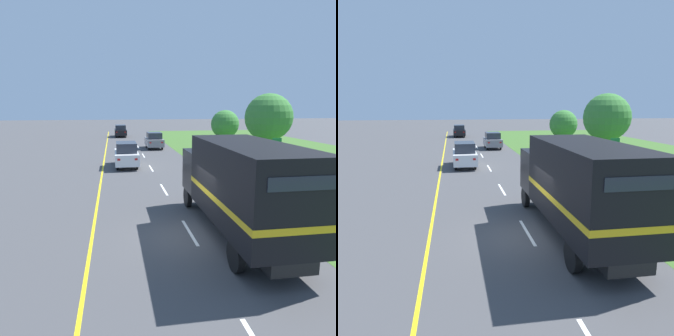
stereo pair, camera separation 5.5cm
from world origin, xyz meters
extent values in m
plane|color=#444447|center=(0.00, 0.00, 0.00)|extent=(200.00, 200.00, 0.00)
cube|color=#3D6628|center=(13.70, 16.82, 0.00)|extent=(20.00, 66.25, 0.01)
cube|color=yellow|center=(-3.70, 16.82, 0.00)|extent=(0.12, 66.25, 0.01)
cube|color=white|center=(0.00, 0.35, 0.00)|extent=(0.12, 2.60, 0.01)
cube|color=white|center=(0.00, 6.95, 0.00)|extent=(0.12, 2.60, 0.01)
cube|color=white|center=(0.00, 13.55, 0.00)|extent=(0.12, 2.60, 0.01)
cube|color=white|center=(0.00, 20.15, 0.00)|extent=(0.12, 2.60, 0.01)
cube|color=white|center=(0.00, 26.75, 0.00)|extent=(0.12, 2.60, 0.01)
cylinder|color=black|center=(0.64, 3.56, 0.50)|extent=(0.22, 1.00, 1.00)
cylinder|color=black|center=(2.74, 3.56, 0.50)|extent=(0.22, 1.00, 1.00)
cylinder|color=black|center=(0.64, -2.81, 0.50)|extent=(0.22, 1.00, 1.00)
cylinder|color=black|center=(2.74, -2.81, 0.50)|extent=(0.22, 1.00, 1.00)
cube|color=black|center=(1.69, 0.00, 0.68)|extent=(1.34, 8.49, 0.36)
cube|color=black|center=(1.69, -1.05, 2.22)|extent=(2.44, 6.39, 2.73)
cube|color=gold|center=(1.69, -1.05, 1.75)|extent=(2.46, 6.41, 0.20)
cube|color=#232833|center=(1.69, -4.26, 2.97)|extent=(1.83, 0.03, 0.36)
cube|color=black|center=(1.69, 3.20, 1.81)|extent=(2.34, 2.10, 1.90)
cube|color=#283342|center=(1.69, 4.26, 2.05)|extent=(2.07, 0.03, 0.85)
cylinder|color=black|center=(-2.59, 15.94, 0.33)|extent=(0.16, 0.66, 0.66)
cylinder|color=black|center=(-1.11, 15.94, 0.33)|extent=(0.16, 0.66, 0.66)
cylinder|color=black|center=(-2.59, 13.27, 0.33)|extent=(0.16, 0.66, 0.66)
cylinder|color=black|center=(-1.11, 13.27, 0.33)|extent=(0.16, 0.66, 0.66)
cube|color=white|center=(-1.85, 14.60, 0.77)|extent=(1.80, 4.30, 0.88)
cube|color=#282D38|center=(-1.85, 14.43, 1.58)|extent=(1.55, 2.37, 0.75)
cube|color=red|center=(-2.48, 12.44, 0.92)|extent=(0.20, 0.03, 0.14)
cube|color=red|center=(-1.22, 12.44, 0.92)|extent=(0.20, 0.03, 0.14)
cylinder|color=black|center=(0.95, 26.54, 0.33)|extent=(0.16, 0.66, 0.66)
cylinder|color=black|center=(2.42, 26.54, 0.33)|extent=(0.16, 0.66, 0.66)
cylinder|color=black|center=(0.95, 24.08, 0.33)|extent=(0.16, 0.66, 0.66)
cylinder|color=black|center=(2.42, 24.08, 0.33)|extent=(0.16, 0.66, 0.66)
cube|color=gray|center=(1.69, 25.31, 0.73)|extent=(1.80, 3.97, 0.80)
cube|color=#282D38|center=(1.69, 25.15, 1.48)|extent=(1.55, 2.18, 0.68)
cube|color=red|center=(1.06, 23.32, 0.87)|extent=(0.20, 0.03, 0.14)
cube|color=red|center=(2.32, 23.32, 0.87)|extent=(0.20, 0.03, 0.14)
cylinder|color=black|center=(-2.47, 41.37, 0.33)|extent=(0.16, 0.66, 0.66)
cylinder|color=black|center=(-0.99, 41.37, 0.33)|extent=(0.16, 0.66, 0.66)
cylinder|color=black|center=(-2.47, 38.53, 0.33)|extent=(0.16, 0.66, 0.66)
cylinder|color=black|center=(-0.99, 38.53, 0.33)|extent=(0.16, 0.66, 0.66)
cube|color=black|center=(-1.73, 39.95, 0.73)|extent=(1.80, 4.58, 0.80)
cube|color=#282D38|center=(-1.73, 39.76, 1.48)|extent=(1.55, 2.52, 0.68)
cube|color=red|center=(-2.36, 37.65, 0.87)|extent=(0.20, 0.03, 0.14)
cube|color=red|center=(-1.10, 37.65, 0.87)|extent=(0.20, 0.03, 0.14)
cylinder|color=#9E9EA3|center=(5.95, 7.65, 1.24)|extent=(0.09, 0.09, 2.48)
cylinder|color=#9E9EA3|center=(7.27, 7.65, 1.24)|extent=(0.09, 0.09, 2.48)
cube|color=#196B33|center=(6.61, 7.65, 1.85)|extent=(1.88, 0.06, 1.25)
cube|color=#196B33|center=(7.25, 7.65, 2.66)|extent=(0.60, 0.06, 0.32)
cube|color=silver|center=(6.61, 7.61, 1.85)|extent=(1.47, 0.02, 0.23)
cylinder|color=brown|center=(8.98, 12.47, 1.23)|extent=(0.36, 0.36, 2.46)
sphere|color=#387A33|center=(8.98, 12.47, 3.91)|extent=(3.62, 3.62, 3.62)
cylinder|color=#4C3823|center=(8.61, 21.36, 0.87)|extent=(0.31, 0.31, 1.73)
sphere|color=#387A33|center=(8.61, 21.36, 2.89)|extent=(2.89, 2.89, 2.89)
cylinder|color=white|center=(4.44, 0.34, 0.47)|extent=(0.07, 0.07, 0.95)
cylinder|color=orange|center=(4.44, 0.34, 0.74)|extent=(0.08, 0.08, 0.10)
camera|label=1|loc=(-2.78, -11.30, 4.84)|focal=35.00mm
camera|label=2|loc=(-2.73, -11.31, 4.84)|focal=35.00mm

